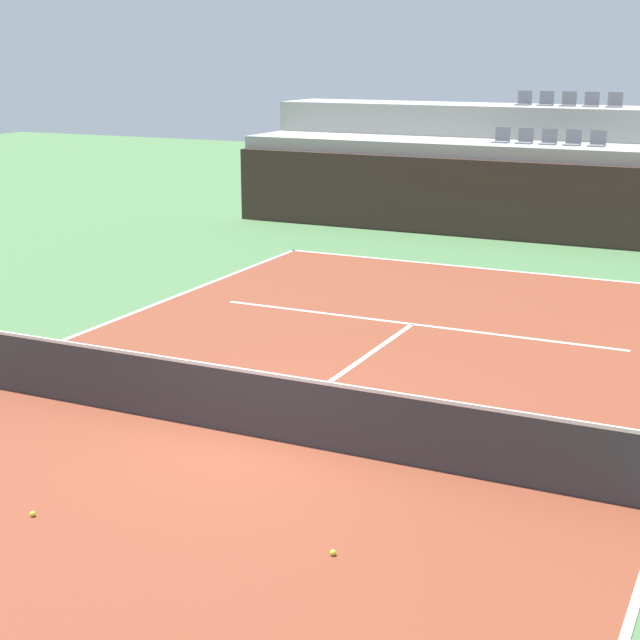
% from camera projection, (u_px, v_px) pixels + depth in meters
% --- Properties ---
extents(ground_plane, '(80.00, 80.00, 0.00)m').
position_uv_depth(ground_plane, '(252.00, 437.00, 13.60)').
color(ground_plane, '#477042').
extents(court_surface, '(11.00, 24.00, 0.01)m').
position_uv_depth(court_surface, '(252.00, 436.00, 13.60)').
color(court_surface, brown).
rests_on(court_surface, ground_plane).
extents(baseline_far, '(11.00, 0.10, 0.00)m').
position_uv_depth(baseline_far, '(491.00, 269.00, 24.00)').
color(baseline_far, white).
rests_on(baseline_far, court_surface).
extents(service_line_far, '(8.26, 0.10, 0.00)m').
position_uv_depth(service_line_far, '(412.00, 324.00, 19.17)').
color(service_line_far, white).
rests_on(service_line_far, court_surface).
extents(centre_service_line, '(0.10, 6.40, 0.00)m').
position_uv_depth(centre_service_line, '(346.00, 371.00, 16.38)').
color(centre_service_line, white).
rests_on(centre_service_line, court_surface).
extents(back_wall, '(18.56, 0.30, 2.21)m').
position_uv_depth(back_wall, '(533.00, 203.00, 27.23)').
color(back_wall, '#33231E').
rests_on(back_wall, ground_plane).
extents(stands_tier_lower, '(18.56, 2.40, 2.59)m').
position_uv_depth(stands_tier_lower, '(545.00, 190.00, 28.35)').
color(stands_tier_lower, '#9E9E99').
rests_on(stands_tier_lower, ground_plane).
extents(stands_tier_upper, '(18.56, 2.40, 3.55)m').
position_uv_depth(stands_tier_upper, '(564.00, 165.00, 30.31)').
color(stands_tier_upper, '#9E9E99').
rests_on(stands_tier_upper, ground_plane).
extents(seating_row_lower, '(3.19, 0.44, 0.44)m').
position_uv_depth(seating_row_lower, '(549.00, 140.00, 28.06)').
color(seating_row_lower, slate).
rests_on(seating_row_lower, stands_tier_lower).
extents(seating_row_upper, '(3.19, 0.44, 0.44)m').
position_uv_depth(seating_row_upper, '(568.00, 102.00, 29.89)').
color(seating_row_upper, slate).
rests_on(seating_row_upper, stands_tier_upper).
extents(tennis_net, '(11.08, 0.08, 1.07)m').
position_uv_depth(tennis_net, '(252.00, 402.00, 13.47)').
color(tennis_net, black).
rests_on(tennis_net, court_surface).
extents(tennis_ball_0, '(0.07, 0.07, 0.07)m').
position_uv_depth(tennis_ball_0, '(33.00, 514.00, 11.25)').
color(tennis_ball_0, '#CCE033').
rests_on(tennis_ball_0, court_surface).
extents(tennis_ball_2, '(0.07, 0.07, 0.07)m').
position_uv_depth(tennis_ball_2, '(333.00, 553.00, 10.38)').
color(tennis_ball_2, '#CCE033').
rests_on(tennis_ball_2, court_surface).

